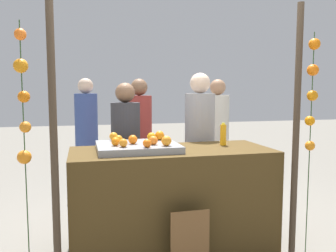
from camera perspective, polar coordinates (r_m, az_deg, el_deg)
name	(u,v)px	position (r m, az deg, el deg)	size (l,w,h in m)	color
ground_plane	(172,247)	(3.48, 0.63, -19.19)	(24.00, 24.00, 0.00)	gray
stall_counter	(172,199)	(3.31, 0.64, -11.84)	(1.84, 0.77, 0.94)	#4C3819
orange_tray	(138,147)	(3.16, -5.01, -3.43)	(0.72, 0.61, 0.06)	gray
orange_0	(160,135)	(3.36, -1.38, -1.56)	(0.09, 0.09, 0.09)	orange
orange_1	(166,141)	(3.01, -0.26, -2.45)	(0.09, 0.09, 0.09)	orange
orange_2	(151,137)	(3.30, -2.74, -1.77)	(0.08, 0.08, 0.08)	orange
orange_3	(153,140)	(3.07, -2.42, -2.36)	(0.08, 0.08, 0.08)	orange
orange_4	(116,142)	(3.05, -8.59, -2.53)	(0.08, 0.08, 0.08)	orange
orange_5	(147,143)	(2.93, -3.44, -2.85)	(0.07, 0.07, 0.07)	orange
orange_6	(123,143)	(2.97, -7.33, -2.76)	(0.07, 0.07, 0.07)	orange
orange_7	(133,139)	(3.13, -5.79, -2.21)	(0.08, 0.08, 0.08)	orange
orange_8	(114,136)	(3.36, -8.90, -1.70)	(0.08, 0.08, 0.08)	orange
orange_9	(119,139)	(3.20, -8.11, -2.14)	(0.07, 0.07, 0.07)	orange
juice_bottle	(223,135)	(3.47, 9.03, -1.41)	(0.06, 0.06, 0.22)	#F4A516
chalkboard_sign	(190,244)	(2.92, 3.58, -18.73)	(0.32, 0.03, 0.55)	brown
vendor_left	(126,160)	(3.81, -6.90, -5.55)	(0.31, 0.31, 1.56)	#333338
vendor_right	(200,153)	(3.95, 5.18, -4.36)	(0.33, 0.33, 1.67)	#99999E
crowd_person_0	(140,145)	(4.61, -4.68, -3.12)	(0.33, 0.33, 1.63)	maroon
crowd_person_1	(87,138)	(5.27, -13.17, -1.98)	(0.33, 0.33, 1.65)	#384C8C
crowd_person_2	(217,141)	(4.97, 8.04, -2.48)	(0.33, 0.33, 1.63)	beige
canopy_post_left	(54,142)	(2.66, -18.21, -2.47)	(0.06, 0.06, 2.21)	#473828
canopy_post_right	(296,134)	(3.20, 20.24, -1.18)	(0.06, 0.06, 2.21)	#473828
garland_strand_left	(23,102)	(2.67, -22.68, 3.65)	(0.10, 0.11, 1.96)	#2D4C23
garland_strand_right	(312,91)	(3.22, 22.54, 5.29)	(0.10, 0.11, 1.96)	#2D4C23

